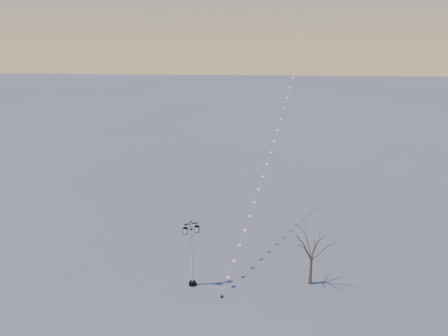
{
  "coord_description": "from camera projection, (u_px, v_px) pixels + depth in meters",
  "views": [
    {
      "loc": [
        3.7,
        -24.35,
        16.78
      ],
      "look_at": [
        1.46,
        5.78,
        7.11
      ],
      "focal_mm": 34.37,
      "sensor_mm": 36.0,
      "label": 1
    }
  ],
  "objects": [
    {
      "name": "bare_tree",
      "position": [
        312.0,
        248.0,
        29.03
      ],
      "size": [
        2.38,
        2.38,
        3.95
      ],
      "rotation": [
        0.0,
        0.0,
        -0.31
      ],
      "color": "brown",
      "rests_on": "ground"
    },
    {
      "name": "street_lamp",
      "position": [
        192.0,
        250.0,
        28.9
      ],
      "size": [
        1.15,
        0.75,
        4.83
      ],
      "rotation": [
        0.0,
        0.0,
        0.43
      ],
      "color": "black",
      "rests_on": "ground"
    },
    {
      "name": "ground",
      "position": [
        196.0,
        295.0,
        28.5
      ],
      "size": [
        300.0,
        300.0,
        0.0
      ],
      "primitive_type": "plane",
      "color": "slate",
      "rests_on": "ground"
    },
    {
      "name": "kite_train",
      "position": [
        291.0,
        68.0,
        42.45
      ],
      "size": [
        11.3,
        39.77,
        26.91
      ],
      "rotation": [
        0.0,
        0.0,
        -0.02
      ],
      "color": "#37201B",
      "rests_on": "ground"
    }
  ]
}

